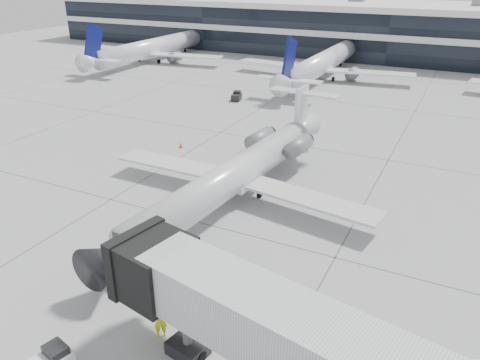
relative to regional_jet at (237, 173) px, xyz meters
The scene contains 9 objects.
ground 5.67m from the regional_jet, 87.64° to the right, with size 220.00×220.00×0.00m, color gray.
terminal 76.95m from the regional_jet, 89.84° to the left, with size 170.00×22.00×10.00m, color black.
bg_jet_left 67.11m from the regional_jet, 131.90° to the left, with size 32.00×40.00×9.60m, color white, non-canonical shape.
bg_jet_center 50.58m from the regional_jet, 98.87° to the left, with size 32.00×40.00×9.60m, color white, non-canonical shape.
regional_jet is the anchor object (origin of this frame).
jet_bridge 22.66m from the regional_jet, 55.49° to the right, with size 19.73×7.32×6.35m.
ramp_worker 17.21m from the regional_jet, 77.52° to the right, with size 0.74×0.48×2.03m, color #EFFF1A.
traffic_cone 14.19m from the regional_jet, 143.50° to the left, with size 0.46×0.46×0.63m.
far_tug 32.72m from the regional_jet, 116.89° to the left, with size 1.70×2.34×1.34m.
Camera 1 is at (16.21, -27.48, 18.61)m, focal length 35.00 mm.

